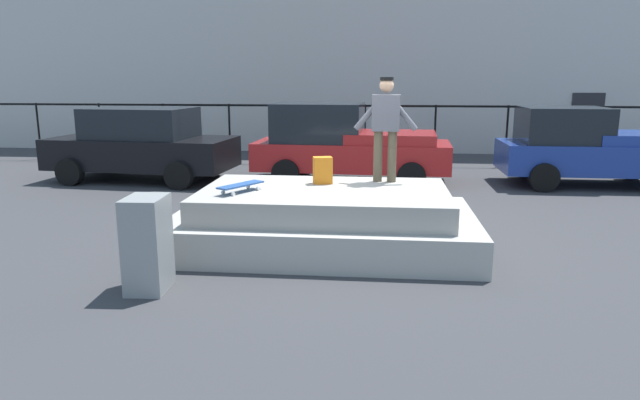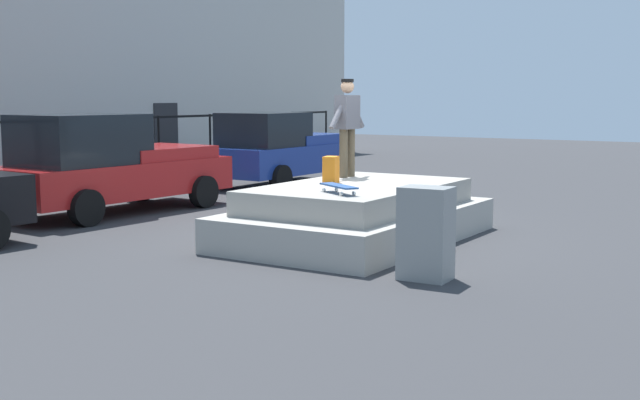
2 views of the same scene
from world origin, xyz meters
The scene contains 9 objects.
ground_plane centered at (0.00, 0.00, 0.00)m, with size 60.00×60.00×0.00m, color #38383A.
concrete_ledge centered at (-0.38, -0.47, 0.39)m, with size 4.42×2.71×0.86m.
skateboarder centered at (0.50, 0.25, 1.80)m, with size 1.00×0.26×1.62m.
skateboard centered at (-1.56, -0.83, 0.96)m, with size 0.57×0.77×0.12m.
backpack centered at (-0.45, -0.02, 1.07)m, with size 0.28×0.20×0.42m, color orange.
car_red_pickup_mid centered at (-0.41, 4.93, 0.92)m, with size 4.71×2.23×1.88m.
car_blue_pickup_far centered at (5.20, 4.99, 0.90)m, with size 4.13×2.04×1.81m.
utility_box centered at (-2.28, -2.49, 0.56)m, with size 0.44×0.60×1.13m, color gray.
fence_row centered at (0.00, 7.83, 1.20)m, with size 24.06×0.06×1.72m.
Camera 2 is at (-11.05, -6.54, 2.20)m, focal length 45.29 mm.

